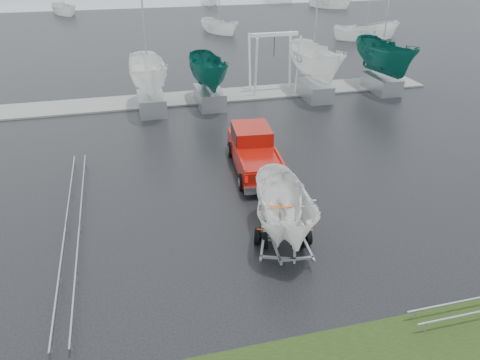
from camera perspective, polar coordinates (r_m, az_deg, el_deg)
ground_plane at (r=21.39m, az=5.26°, el=0.01°), size 120.00×120.00×0.00m
dock at (r=32.99m, az=-2.30°, el=10.25°), size 30.00×3.00×0.12m
pickup_truck at (r=22.04m, az=1.70°, el=3.75°), size 2.46×5.69×1.84m
trailer_hitched at (r=15.74m, az=5.87°, el=0.85°), size 1.95×3.70×5.21m
trailer_parked at (r=15.90m, az=5.19°, el=0.03°), size 2.42×3.78×4.66m
boat_hoist at (r=33.28m, az=4.16°, el=15.03°), size 3.30×2.18×4.12m
keelboat_0 at (r=29.50m, az=-11.27°, el=14.91°), size 2.30×3.20×10.47m
keelboat_1 at (r=30.20m, az=-3.89°, el=15.15°), size 2.16×3.20×6.84m
keelboat_2 at (r=31.99m, az=9.47°, el=16.71°), size 2.53×3.20×10.70m
keelboat_3 at (r=34.68m, az=17.65°, el=16.63°), size 2.51×3.20×10.68m
mast_rack_0 at (r=21.19m, az=-19.30°, el=-0.77°), size 0.56×6.50×0.06m
mast_rack_1 at (r=16.11m, az=-20.31°, el=-10.64°), size 0.56×6.50×0.06m
moored_boat_1 at (r=74.64m, az=-20.54°, el=18.37°), size 3.28×3.32×11.33m
moored_boat_2 at (r=56.47m, az=-2.47°, el=17.50°), size 3.18×3.22×11.26m
moored_boat_3 at (r=85.33m, az=4.41°, el=20.87°), size 3.24×3.23×11.01m
moored_boat_5 at (r=82.44m, az=-3.72°, el=20.65°), size 3.06×3.13×11.76m
moored_boat_6 at (r=54.34m, az=14.98°, el=16.24°), size 3.11×3.04×11.66m
moored_boat_7 at (r=78.51m, az=10.79°, el=19.92°), size 3.81×3.81×11.53m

